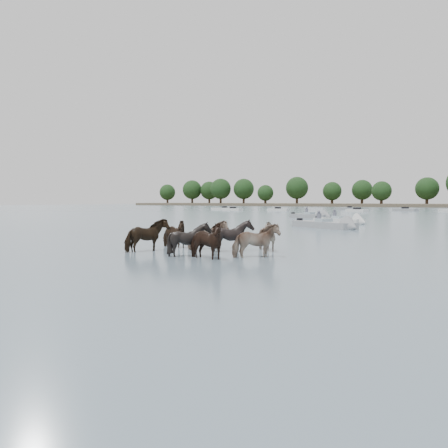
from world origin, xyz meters
The scene contains 7 objects.
ground centered at (0.00, 0.00, 0.00)m, with size 400.00×400.00×0.00m, color slate.
shoreline centered at (-70.00, 150.00, 0.50)m, with size 160.00×30.00×1.00m, color #4C4233.
pony_herd centered at (-0.66, 1.23, 0.56)m, with size 6.50×4.75×1.51m.
motorboat_a centered at (-4.22, 25.57, 0.23)m, with size 5.10×2.40×1.92m.
motorboat_b centered at (-2.82, 18.91, 0.22)m, with size 6.07×3.71×1.92m.
motorboat_f centered at (-11.89, 35.92, 0.23)m, with size 5.68×2.60×1.92m.
treeline centered at (-72.87, 147.76, 6.76)m, with size 148.01×18.47×12.53m.
Camera 1 is at (10.17, -12.49, 2.06)m, focal length 35.63 mm.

